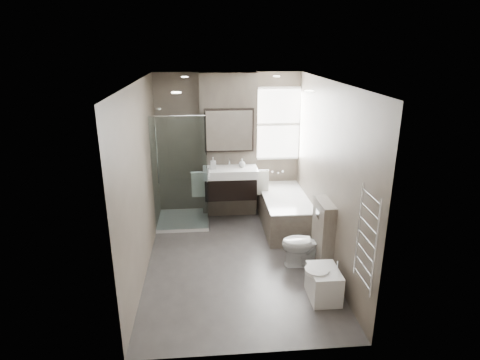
{
  "coord_description": "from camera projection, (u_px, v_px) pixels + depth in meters",
  "views": [
    {
      "loc": [
        -0.41,
        -5.25,
        3.08
      ],
      "look_at": [
        0.06,
        0.15,
        1.21
      ],
      "focal_mm": 30.0,
      "sensor_mm": 36.0,
      "label": 1
    }
  ],
  "objects": [
    {
      "name": "vanity",
      "position": [
        230.0,
        182.0,
        7.08
      ],
      "size": [
        0.95,
        0.47,
        0.66
      ],
      "color": "black",
      "rests_on": "vanity_pier"
    },
    {
      "name": "mirror_cabinet",
      "position": [
        229.0,
        130.0,
        6.97
      ],
      "size": [
        0.86,
        0.08,
        0.76
      ],
      "color": "black",
      "rests_on": "vanity_pier"
    },
    {
      "name": "shower_enclosure",
      "position": [
        188.0,
        198.0,
        7.03
      ],
      "size": [
        0.9,
        0.9,
        2.0
      ],
      "color": "white",
      "rests_on": "ground"
    },
    {
      "name": "bathtub",
      "position": [
        284.0,
        210.0,
        6.99
      ],
      "size": [
        0.75,
        1.6,
        0.57
      ],
      "color": "#60574C",
      "rests_on": "ground"
    },
    {
      "name": "soap_bottle_b",
      "position": [
        242.0,
        163.0,
        7.03
      ],
      "size": [
        0.12,
        0.12,
        0.16
      ],
      "primitive_type": "imported",
      "color": "white",
      "rests_on": "vanity"
    },
    {
      "name": "towel_left",
      "position": [
        198.0,
        185.0,
        7.02
      ],
      "size": [
        0.24,
        0.06,
        0.44
      ],
      "primitive_type": "cube",
      "color": "silver",
      "rests_on": "vanity_pier"
    },
    {
      "name": "room",
      "position": [
        236.0,
        178.0,
        5.56
      ],
      "size": [
        2.7,
        3.9,
        2.7
      ],
      "color": "#45413F",
      "rests_on": "ground"
    },
    {
      "name": "window",
      "position": [
        278.0,
        124.0,
        7.28
      ],
      "size": [
        0.98,
        0.06,
        1.33
      ],
      "color": "white",
      "rests_on": "room"
    },
    {
      "name": "cistern_box",
      "position": [
        323.0,
        234.0,
        5.68
      ],
      "size": [
        0.19,
        0.55,
        1.0
      ],
      "color": "#60574C",
      "rests_on": "ground"
    },
    {
      "name": "toilet",
      "position": [
        305.0,
        244.0,
        5.76
      ],
      "size": [
        0.69,
        0.42,
        0.68
      ],
      "primitive_type": "imported",
      "rotation": [
        0.0,
        0.0,
        -1.64
      ],
      "color": "white",
      "rests_on": "ground"
    },
    {
      "name": "towel_right",
      "position": [
        262.0,
        183.0,
        7.12
      ],
      "size": [
        0.24,
        0.06,
        0.44
      ],
      "primitive_type": "cube",
      "color": "silver",
      "rests_on": "vanity_pier"
    },
    {
      "name": "towel_radiator",
      "position": [
        367.0,
        239.0,
        4.21
      ],
      "size": [
        0.03,
        0.49,
        1.1
      ],
      "color": "silver",
      "rests_on": "room"
    },
    {
      "name": "bidet",
      "position": [
        323.0,
        283.0,
        5.04
      ],
      "size": [
        0.43,
        0.5,
        0.52
      ],
      "color": "white",
      "rests_on": "ground"
    },
    {
      "name": "soap_bottle_a",
      "position": [
        213.0,
        163.0,
        6.92
      ],
      "size": [
        0.09,
        0.1,
        0.21
      ],
      "primitive_type": "imported",
      "color": "white",
      "rests_on": "vanity"
    },
    {
      "name": "vanity_pier",
      "position": [
        229.0,
        147.0,
        7.23
      ],
      "size": [
        1.0,
        0.25,
        2.6
      ],
      "primitive_type": "cube",
      "color": "#60574C",
      "rests_on": "ground"
    }
  ]
}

